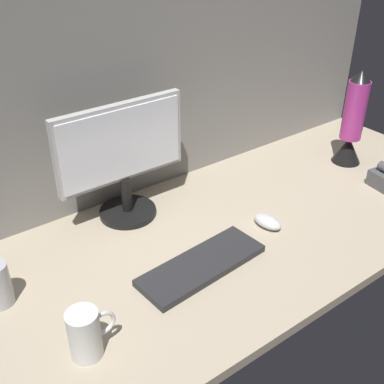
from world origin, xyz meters
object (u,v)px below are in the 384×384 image
(mouse, at_px, (268,222))
(mug_ceramic_white, at_px, (86,334))
(monitor, at_px, (122,157))
(keyboard, at_px, (202,265))
(lava_lamp, at_px, (352,125))

(mouse, bearing_deg, mug_ceramic_white, -175.83)
(monitor, xyz_separation_m, keyboard, (0.03, -0.35, -0.19))
(keyboard, height_order, lava_lamp, lava_lamp)
(monitor, distance_m, mug_ceramic_white, 0.57)
(mouse, distance_m, lava_lamp, 0.57)
(mug_ceramic_white, xyz_separation_m, lava_lamp, (1.20, 0.25, 0.09))
(mug_ceramic_white, distance_m, lava_lamp, 1.23)
(keyboard, xyz_separation_m, mouse, (0.28, 0.04, 0.01))
(monitor, distance_m, mouse, 0.48)
(monitor, bearing_deg, lava_lamp, -12.30)
(mug_ceramic_white, bearing_deg, mouse, 9.99)
(mug_ceramic_white, bearing_deg, monitor, 51.42)
(keyboard, bearing_deg, mouse, 2.72)
(mouse, height_order, mug_ceramic_white, mug_ceramic_white)
(keyboard, distance_m, lava_lamp, 0.85)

